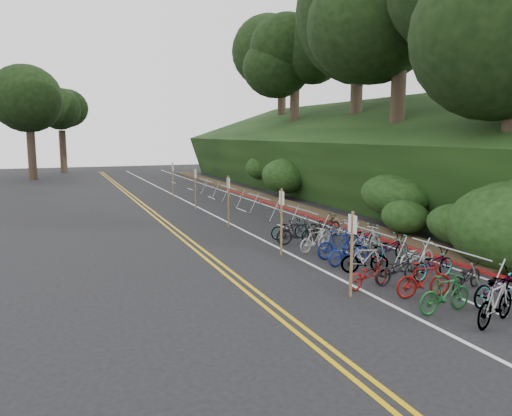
# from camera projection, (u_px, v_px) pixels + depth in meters

# --- Properties ---
(ground) EXTENTS (120.00, 120.00, 0.00)m
(ground) POSITION_uv_depth(u_px,v_px,m) (338.00, 298.00, 13.73)
(ground) COLOR black
(ground) RESTS_ON ground
(road_markings) EXTENTS (7.47, 80.00, 0.01)m
(road_markings) POSITION_uv_depth(u_px,v_px,m) (236.00, 231.00, 23.22)
(road_markings) COLOR gold
(road_markings) RESTS_ON ground
(red_curb) EXTENTS (0.25, 28.00, 0.10)m
(red_curb) POSITION_uv_depth(u_px,v_px,m) (312.00, 217.00, 26.84)
(red_curb) COLOR maroon
(red_curb) RESTS_ON ground
(embankment) EXTENTS (14.30, 48.14, 9.11)m
(embankment) POSITION_uv_depth(u_px,v_px,m) (356.00, 161.00, 35.61)
(embankment) COLOR black
(embankment) RESTS_ON ground
(tree_cluster) EXTENTS (32.07, 53.73, 17.71)m
(tree_cluster) POSITION_uv_depth(u_px,v_px,m) (298.00, 41.00, 35.91)
(tree_cluster) COLOR #2D2319
(tree_cluster) RESTS_ON ground
(bike_rack_front) EXTENTS (1.19, 3.04, 1.27)m
(bike_rack_front) POSITION_uv_depth(u_px,v_px,m) (448.00, 260.00, 14.18)
(bike_rack_front) COLOR gray
(bike_rack_front) RESTS_ON ground
(bike_racks_rest) EXTENTS (1.14, 23.00, 1.17)m
(bike_racks_rest) POSITION_uv_depth(u_px,v_px,m) (259.00, 202.00, 26.64)
(bike_racks_rest) COLOR gray
(bike_racks_rest) RESTS_ON ground
(signpost_near) EXTENTS (0.08, 0.40, 2.40)m
(signpost_near) POSITION_uv_depth(u_px,v_px,m) (352.00, 248.00, 13.62)
(signpost_near) COLOR brown
(signpost_near) RESTS_ON ground
(signposts_rest) EXTENTS (0.08, 18.40, 2.50)m
(signposts_rest) POSITION_uv_depth(u_px,v_px,m) (210.00, 191.00, 26.58)
(signposts_rest) COLOR brown
(signposts_rest) RESTS_ON ground
(bike_front) EXTENTS (0.88, 1.66, 0.83)m
(bike_front) POSITION_uv_depth(u_px,v_px,m) (368.00, 274.00, 14.60)
(bike_front) COLOR maroon
(bike_front) RESTS_ON ground
(bike_valet) EXTENTS (3.14, 12.45, 1.10)m
(bike_valet) POSITION_uv_depth(u_px,v_px,m) (385.00, 254.00, 16.73)
(bike_valet) COLOR slate
(bike_valet) RESTS_ON ground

